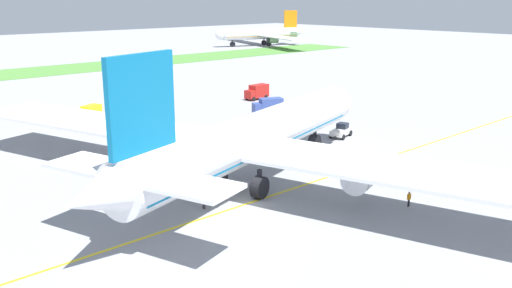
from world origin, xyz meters
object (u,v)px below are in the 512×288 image
object	(u,v)px
service_truck_fuel_bowser	(89,112)
parked_airliner_far_right	(262,34)
airliner_foreground	(251,139)
service_truck_baggage_loader	(268,106)
service_truck_catering_van	(257,92)
ground_crew_wingwalker_port	(316,153)
traffic_cone_near_nose	(496,184)
ground_crew_marshaller_front	(409,198)
ground_crew_wingwalker_starboard	(204,200)
pushback_tug	(341,131)

from	to	relation	value
service_truck_fuel_bowser	parked_airliner_far_right	size ratio (longest dim) A/B	0.08
parked_airliner_far_right	airliner_foreground	bearing A→B (deg)	-133.60
service_truck_fuel_bowser	parked_airliner_far_right	distance (m)	159.76
service_truck_baggage_loader	service_truck_catering_van	distance (m)	16.38
airliner_foreground	ground_crew_wingwalker_port	world-z (taller)	airliner_foreground
service_truck_catering_van	airliner_foreground	bearing A→B (deg)	-133.48
traffic_cone_near_nose	ground_crew_marshaller_front	bearing A→B (deg)	165.72
ground_crew_wingwalker_starboard	parked_airliner_far_right	distance (m)	200.86
ground_crew_marshaller_front	service_truck_baggage_loader	bearing A→B (deg)	63.78
airliner_foreground	traffic_cone_near_nose	size ratio (longest dim) A/B	146.04
service_truck_catering_van	service_truck_fuel_bowser	bearing A→B (deg)	170.40
service_truck_baggage_loader	ground_crew_marshaller_front	bearing A→B (deg)	-116.22
pushback_tug	ground_crew_marshaller_front	world-z (taller)	pushback_tug
ground_crew_marshaller_front	service_truck_catering_van	size ratio (longest dim) A/B	0.28
ground_crew_marshaller_front	service_truck_catering_van	xyz separation A→B (m)	(31.40, 57.87, 0.68)
airliner_foreground	service_truck_baggage_loader	bearing A→B (deg)	43.31
airliner_foreground	traffic_cone_near_nose	distance (m)	29.63
pushback_tug	traffic_cone_near_nose	xyz separation A→B (m)	(-5.17, -27.57, -0.71)
traffic_cone_near_nose	service_truck_fuel_bowser	size ratio (longest dim) A/B	0.11
airliner_foreground	ground_crew_marshaller_front	world-z (taller)	airliner_foreground
airliner_foreground	service_truck_catering_van	xyz separation A→B (m)	(39.54, 41.69, -4.15)
pushback_tug	ground_crew_wingwalker_port	distance (m)	13.68
ground_crew_wingwalker_port	ground_crew_wingwalker_starboard	distance (m)	23.00
airliner_foreground	service_truck_catering_van	world-z (taller)	airliner_foreground
service_truck_baggage_loader	pushback_tug	bearing A→B (deg)	-99.40
parked_airliner_far_right	service_truck_fuel_bowser	bearing A→B (deg)	-144.66
ground_crew_wingwalker_port	ground_crew_marshaller_front	distance (m)	19.48
pushback_tug	ground_crew_wingwalker_starboard	world-z (taller)	pushback_tug
service_truck_catering_van	ground_crew_wingwalker_port	bearing A→B (deg)	-122.73
pushback_tug	parked_airliner_far_right	distance (m)	170.06
ground_crew_wingwalker_starboard	parked_airliner_far_right	size ratio (longest dim) A/B	0.02
pushback_tug	parked_airliner_far_right	bearing A→B (deg)	51.07
ground_crew_wingwalker_starboard	service_truck_baggage_loader	distance (m)	48.89
airliner_foreground	ground_crew_wingwalker_port	bearing A→B (deg)	9.25
ground_crew_marshaller_front	traffic_cone_near_nose	size ratio (longest dim) A/B	2.87
ground_crew_marshaller_front	pushback_tug	bearing A→B (deg)	52.48
ground_crew_wingwalker_starboard	service_truck_fuel_bowser	xyz separation A→B (m)	(11.63, 49.70, 0.41)
ground_crew_wingwalker_port	service_truck_fuel_bowser	distance (m)	46.83
service_truck_catering_van	ground_crew_marshaller_front	bearing A→B (deg)	-118.49
airliner_foreground	ground_crew_marshaller_front	size ratio (longest dim) A/B	50.86
ground_crew_wingwalker_starboard	airliner_foreground	bearing A→B (deg)	12.53
ground_crew_wingwalker_port	service_truck_catering_van	world-z (taller)	service_truck_catering_van
traffic_cone_near_nose	ground_crew_wingwalker_starboard	bearing A→B (deg)	149.34
service_truck_baggage_loader	parked_airliner_far_right	xyz separation A→B (m)	(103.47, 111.88, 3.64)
ground_crew_wingwalker_port	service_truck_fuel_bowser	bearing A→B (deg)	103.57
service_truck_fuel_bowser	service_truck_catering_van	size ratio (longest dim) A/B	0.89
airliner_foreground	ground_crew_wingwalker_starboard	size ratio (longest dim) A/B	53.99
ground_crew_marshaller_front	traffic_cone_near_nose	world-z (taller)	ground_crew_marshaller_front
ground_crew_wingwalker_starboard	traffic_cone_near_nose	xyz separation A→B (m)	(29.91, -17.73, -0.67)
airliner_foreground	service_truck_baggage_loader	size ratio (longest dim) A/B	13.95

